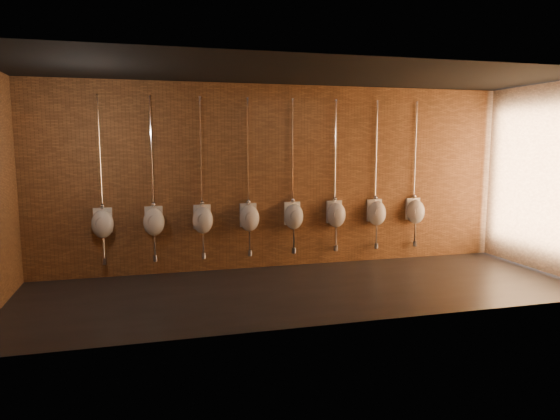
{
  "coord_description": "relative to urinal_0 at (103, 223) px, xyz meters",
  "views": [
    {
      "loc": [
        -2.28,
        -6.98,
        2.2
      ],
      "look_at": [
        -0.19,
        0.9,
        1.1
      ],
      "focal_mm": 32.0,
      "sensor_mm": 36.0,
      "label": 1
    }
  ],
  "objects": [
    {
      "name": "urinal_7",
      "position": [
        5.6,
        0.0,
        0.0
      ],
      "size": [
        0.37,
        0.33,
        2.71
      ],
      "color": "silver",
      "rests_on": "ground"
    },
    {
      "name": "room_shell",
      "position": [
        3.01,
        -1.38,
        1.09
      ],
      "size": [
        8.54,
        3.04,
        3.22
      ],
      "color": "black",
      "rests_on": "ground"
    },
    {
      "name": "urinal_0",
      "position": [
        0.0,
        0.0,
        0.0
      ],
      "size": [
        0.37,
        0.33,
        2.71
      ],
      "color": "silver",
      "rests_on": "ground"
    },
    {
      "name": "urinal_5",
      "position": [
        4.0,
        0.0,
        0.0
      ],
      "size": [
        0.37,
        0.33,
        2.71
      ],
      "color": "silver",
      "rests_on": "ground"
    },
    {
      "name": "ground",
      "position": [
        3.01,
        -1.38,
        -0.93
      ],
      "size": [
        8.5,
        8.5,
        0.0
      ],
      "primitive_type": "plane",
      "color": "black",
      "rests_on": "ground"
    },
    {
      "name": "urinal_3",
      "position": [
        2.4,
        0.0,
        0.0
      ],
      "size": [
        0.37,
        0.33,
        2.71
      ],
      "color": "silver",
      "rests_on": "ground"
    },
    {
      "name": "urinal_2",
      "position": [
        1.6,
        0.0,
        0.0
      ],
      "size": [
        0.37,
        0.33,
        2.71
      ],
      "color": "silver",
      "rests_on": "ground"
    },
    {
      "name": "urinal_6",
      "position": [
        4.8,
        0.0,
        0.0
      ],
      "size": [
        0.37,
        0.33,
        2.71
      ],
      "color": "silver",
      "rests_on": "ground"
    },
    {
      "name": "urinal_4",
      "position": [
        3.2,
        0.0,
        0.0
      ],
      "size": [
        0.37,
        0.33,
        2.71
      ],
      "color": "silver",
      "rests_on": "ground"
    },
    {
      "name": "urinal_1",
      "position": [
        0.8,
        0.0,
        0.0
      ],
      "size": [
        0.37,
        0.33,
        2.71
      ],
      "color": "silver",
      "rests_on": "ground"
    }
  ]
}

